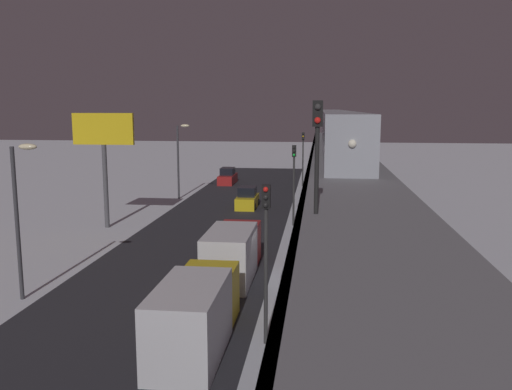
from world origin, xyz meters
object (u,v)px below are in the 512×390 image
at_px(box_truck, 233,252).
at_px(delivery_van, 196,313).
at_px(subway_train, 335,124).
at_px(traffic_light_far, 303,151).
at_px(traffic_light_mid, 294,173).
at_px(sedan_red, 228,177).
at_px(commercial_billboard, 104,140).
at_px(rail_signal, 317,137).
at_px(sedan_yellow, 247,199).
at_px(traffic_light_near, 266,241).

relative_size(box_truck, delivery_van, 1.00).
bearing_deg(subway_train, traffic_light_far, 21.09).
bearing_deg(traffic_light_mid, sedan_red, -68.21).
height_order(traffic_light_mid, commercial_billboard, commercial_billboard).
bearing_deg(delivery_van, commercial_billboard, -59.78).
xyz_separation_m(delivery_van, traffic_light_far, (-2.70, -44.86, 2.85)).
distance_m(rail_signal, delivery_van, 8.35).
bearing_deg(traffic_light_far, delivery_van, 86.56).
bearing_deg(commercial_billboard, rail_signal, 128.14).
xyz_separation_m(sedan_yellow, traffic_light_far, (-4.70, -14.84, 3.41)).
xyz_separation_m(sedan_red, traffic_light_near, (-9.30, 45.42, 3.40)).
bearing_deg(traffic_light_mid, subway_train, -98.92).
xyz_separation_m(sedan_yellow, commercial_billboard, (9.80, 9.77, 6.04)).
bearing_deg(rail_signal, traffic_light_far, -87.60).
distance_m(sedan_yellow, traffic_light_near, 30.05).
xyz_separation_m(subway_train, commercial_billboard, (18.20, 26.04, -0.51)).
distance_m(subway_train, traffic_light_mid, 24.08).
bearing_deg(commercial_billboard, traffic_light_near, 126.33).
height_order(rail_signal, box_truck, rail_signal).
height_order(subway_train, traffic_light_far, subway_train).
bearing_deg(traffic_light_near, traffic_light_mid, -90.00).
bearing_deg(delivery_van, sedan_red, -81.83).
distance_m(sedan_red, traffic_light_far, 9.96).
xyz_separation_m(traffic_light_mid, commercial_billboard, (14.50, 2.45, 2.63)).
height_order(subway_train, traffic_light_mid, subway_train).
relative_size(delivery_van, traffic_light_far, 1.16).
bearing_deg(sedan_yellow, traffic_light_near, -80.94).
height_order(box_truck, commercial_billboard, commercial_billboard).
bearing_deg(delivery_van, traffic_light_mid, -96.78).
bearing_deg(rail_signal, delivery_van, -7.96).
relative_size(subway_train, traffic_light_mid, 11.57).
xyz_separation_m(rail_signal, sedan_red, (11.21, -46.61, -7.48)).
relative_size(rail_signal, sedan_red, 0.84).
xyz_separation_m(subway_train, traffic_light_far, (3.70, 1.43, -3.14)).
bearing_deg(subway_train, rail_signal, 87.81).
bearing_deg(box_truck, sedan_red, -79.84).
bearing_deg(rail_signal, box_truck, -64.78).
relative_size(traffic_light_mid, commercial_billboard, 0.72).
height_order(rail_signal, traffic_light_mid, rail_signal).
relative_size(rail_signal, traffic_light_near, 0.62).
distance_m(rail_signal, sedan_yellow, 32.26).
relative_size(delivery_van, commercial_billboard, 0.83).
bearing_deg(traffic_light_mid, rail_signal, 94.68).
xyz_separation_m(sedan_yellow, box_truck, (-2.00, 20.88, 0.56)).
bearing_deg(rail_signal, sedan_yellow, -77.84).
xyz_separation_m(rail_signal, sedan_yellow, (6.61, -30.67, -7.50)).
height_order(delivery_van, commercial_billboard, commercial_billboard).
bearing_deg(traffic_light_mid, sedan_yellow, -57.30).
height_order(rail_signal, traffic_light_far, rail_signal).
bearing_deg(sedan_yellow, subway_train, 62.68).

